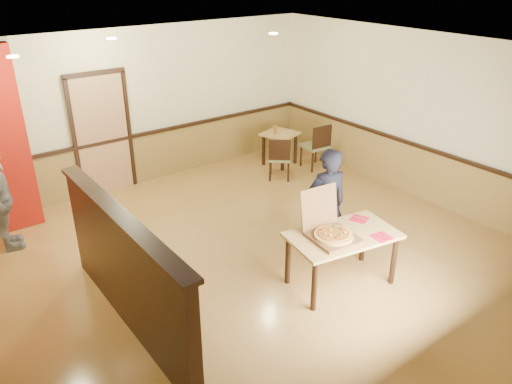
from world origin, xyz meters
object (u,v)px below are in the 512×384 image
(side_table, at_px, (280,141))
(condiment, at_px, (275,129))
(main_table, at_px, (342,241))
(passerby, at_px, (0,199))
(side_chair_left, at_px, (280,157))
(pizza_box, at_px, (331,232))
(side_chair_right, at_px, (317,145))
(diner_chair, at_px, (319,225))
(diner, at_px, (326,206))

(side_table, relative_size, condiment, 4.79)
(main_table, relative_size, passerby, 0.94)
(condiment, bearing_deg, side_chair_left, -121.76)
(side_table, distance_m, condiment, 0.27)
(pizza_box, bearing_deg, side_table, 65.94)
(side_chair_right, bearing_deg, diner_chair, 52.32)
(diner, bearing_deg, side_table, -105.31)
(diner, bearing_deg, pizza_box, 64.79)
(diner_chair, bearing_deg, main_table, -100.84)
(side_chair_right, xyz_separation_m, diner, (-2.18, -2.48, 0.31))
(diner_chair, xyz_separation_m, side_chair_right, (2.16, 2.34, 0.05))
(side_chair_right, distance_m, passerby, 5.67)
(pizza_box, xyz_separation_m, condiment, (2.07, 3.67, -0.05))
(main_table, distance_m, side_chair_right, 3.90)
(pizza_box, bearing_deg, main_table, -5.67)
(condiment, bearing_deg, side_chair_right, -50.71)
(side_chair_left, height_order, passerby, passerby)
(main_table, xyz_separation_m, side_chair_right, (2.43, 3.05, -0.12))
(side_chair_left, relative_size, side_table, 1.08)
(pizza_box, bearing_deg, side_chair_right, 55.85)
(side_chair_right, height_order, diner, diner)
(main_table, distance_m, diner_chair, 0.78)
(diner_chair, distance_m, condiment, 3.42)
(diner_chair, bearing_deg, pizza_box, -113.77)
(main_table, xyz_separation_m, passerby, (-3.21, 3.49, 0.16))
(side_chair_right, height_order, passerby, passerby)
(side_chair_left, relative_size, diner, 0.51)
(passerby, bearing_deg, side_table, -81.45)
(side_chair_left, distance_m, passerby, 4.74)
(diner, distance_m, condiment, 3.54)
(main_table, bearing_deg, diner_chair, 78.57)
(main_table, distance_m, passerby, 4.74)
(pizza_box, height_order, condiment, pizza_box)
(side_table, bearing_deg, diner, -119.29)
(main_table, xyz_separation_m, pizza_box, (-0.18, 0.04, 0.18))
(side_chair_left, relative_size, passerby, 0.54)
(diner, xyz_separation_m, pizza_box, (-0.43, -0.53, -0.01))
(side_chair_right, distance_m, diner, 3.32)
(main_table, height_order, side_table, main_table)
(passerby, distance_m, pizza_box, 4.59)
(pizza_box, bearing_deg, diner_chair, 62.47)
(diner_chair, distance_m, pizza_box, 0.88)
(diner, height_order, passerby, diner)
(side_chair_right, bearing_deg, passerby, 0.48)
(main_table, height_order, diner_chair, diner_chair)
(diner, bearing_deg, side_chair_left, -102.52)
(side_table, xyz_separation_m, diner, (-1.74, -3.10, 0.31))
(diner_chair, distance_m, diner, 0.39)
(main_table, xyz_separation_m, side_chair_left, (1.50, 3.07, -0.16))
(diner_chair, bearing_deg, condiment, 72.26)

